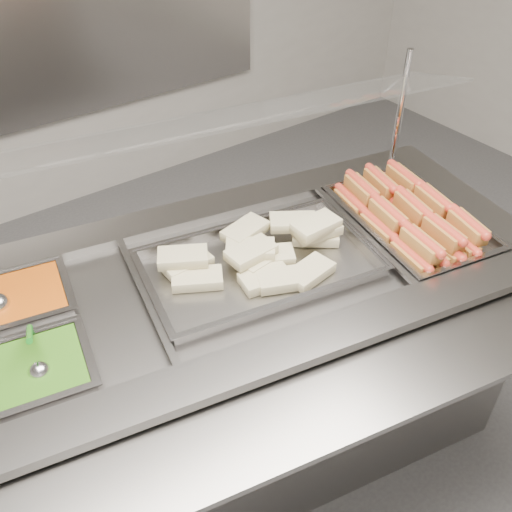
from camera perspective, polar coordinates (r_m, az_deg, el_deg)
ground at (r=2.42m, az=4.33°, el=-22.13°), size 6.00×6.00×0.00m
back_panel at (r=3.52m, az=-22.67°, el=21.05°), size 3.00×0.04×1.20m
steam_counter at (r=2.16m, az=-1.30°, el=-10.78°), size 2.12×1.24×0.95m
tray_rail at (r=1.53m, az=6.95°, el=-14.34°), size 1.92×0.73×0.05m
sneeze_guard at (r=1.79m, az=-4.76°, el=12.84°), size 1.77×0.64×0.46m
pan_hotdogs at (r=2.14m, az=14.94°, el=2.87°), size 0.46×0.64×0.11m
pan_wraps at (r=1.86m, az=0.30°, el=-1.16°), size 0.79×0.55×0.07m
pan_beans at (r=1.89m, az=-22.87°, el=-4.79°), size 0.36×0.31×0.11m
pan_peas at (r=1.66m, az=-21.66°, el=-11.49°), size 0.36×0.31×0.11m
hotdogs_in_buns at (r=2.10m, az=14.76°, el=3.98°), size 0.37×0.58×0.12m
tortilla_wraps at (r=1.86m, az=0.76°, el=0.40°), size 0.63×0.40×0.10m
serving_spoon at (r=1.62m, az=-20.97°, el=-10.14°), size 0.07×0.19×0.14m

